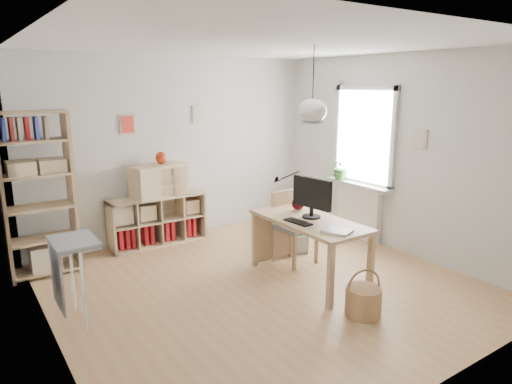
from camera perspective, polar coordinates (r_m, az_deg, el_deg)
ground at (r=5.44m, az=0.92°, el=-11.58°), size 4.50×4.50×0.00m
room_shell at (r=5.17m, az=7.06°, el=10.01°), size 4.50×4.50×4.50m
window_unit at (r=6.91m, az=13.41°, el=6.81°), size 0.07×1.16×1.46m
radiator at (r=7.10m, az=12.72°, el=-2.46°), size 0.10×0.80×0.80m
windowsill at (r=6.96m, az=12.62°, el=0.88°), size 0.22×1.20×0.06m
desk at (r=5.41m, az=6.65°, el=-4.35°), size 0.70×1.50×0.75m
cube_shelf at (r=6.86m, az=-12.43°, el=-3.89°), size 1.40×0.38×0.72m
tall_bookshelf at (r=6.01m, az=-25.72°, el=0.45°), size 0.80×0.38×2.00m
side_table at (r=4.75m, az=-22.47°, el=-7.73°), size 0.40×0.55×0.85m
chair at (r=5.97m, az=4.52°, el=-3.80°), size 0.50×0.50×0.94m
wicker_basket at (r=4.86m, az=13.26°, el=-13.03°), size 0.36×0.36×0.50m
storage_chest at (r=6.48m, az=3.98°, el=-5.79°), size 0.68×0.71×0.52m
monitor at (r=5.39m, az=7.01°, el=-0.43°), size 0.22×0.55×0.48m
keyboard at (r=5.24m, az=5.26°, el=-3.75°), size 0.16×0.36×0.02m
task_lamp at (r=5.77m, az=3.70°, el=0.81°), size 0.41×0.15×0.43m
yarn_ball at (r=5.75m, az=5.27°, el=-1.46°), size 0.16×0.16×0.16m
paper_tray at (r=4.95m, az=10.09°, el=-4.86°), size 0.32×0.35×0.03m
drawer_chest at (r=6.68m, az=-12.05°, el=1.43°), size 0.85×0.50×0.46m
red_vase at (r=6.64m, az=-11.78°, el=4.19°), size 0.15×0.15×0.18m
potted_plant at (r=7.14m, az=10.56°, el=3.05°), size 0.40×0.36×0.37m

